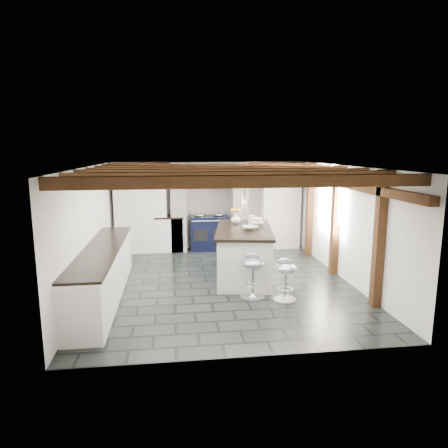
{
  "coord_description": "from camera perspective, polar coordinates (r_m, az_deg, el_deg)",
  "views": [
    {
      "loc": [
        -0.93,
        -7.62,
        2.61
      ],
      "look_at": [
        0.1,
        0.4,
        1.1
      ],
      "focal_mm": 32.0,
      "sensor_mm": 36.0,
      "label": 1
    }
  ],
  "objects": [
    {
      "name": "bar_stool_far",
      "position": [
        7.13,
        4.17,
        -6.61
      ],
      "size": [
        0.53,
        0.53,
        0.82
      ],
      "rotation": [
        0.0,
        0.0,
        -0.43
      ],
      "color": "silver",
      "rests_on": "ground"
    },
    {
      "name": "kitchen_island",
      "position": [
        8.22,
        2.84,
        -4.09
      ],
      "size": [
        1.42,
        2.25,
        1.39
      ],
      "rotation": [
        0.0,
        0.0,
        -0.16
      ],
      "color": "white",
      "rests_on": "ground"
    },
    {
      "name": "bar_stool_near",
      "position": [
        7.07,
        8.79,
        -7.21
      ],
      "size": [
        0.4,
        0.4,
        0.75
      ],
      "rotation": [
        0.0,
        0.0,
        -0.09
      ],
      "color": "silver",
      "rests_on": "ground"
    },
    {
      "name": "ground",
      "position": [
        8.11,
        -0.34,
        -8.2
      ],
      "size": [
        6.0,
        6.0,
        0.0
      ],
      "primitive_type": "plane",
      "color": "black",
      "rests_on": "ground"
    },
    {
      "name": "room_shell",
      "position": [
        9.18,
        -5.21,
        0.84
      ],
      "size": [
        6.0,
        6.03,
        6.0
      ],
      "color": "white",
      "rests_on": "ground"
    },
    {
      "name": "range_cooker",
      "position": [
        10.56,
        -2.12,
        -1.14
      ],
      "size": [
        1.0,
        0.63,
        0.99
      ],
      "color": "black",
      "rests_on": "ground"
    }
  ]
}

